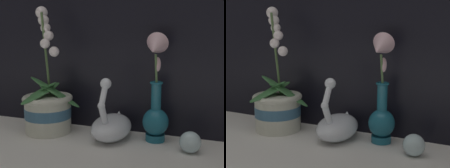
% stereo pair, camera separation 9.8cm
% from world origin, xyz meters
% --- Properties ---
extents(ground_plane, '(2.80, 2.80, 0.00)m').
position_xyz_m(ground_plane, '(0.00, 0.00, 0.00)').
color(ground_plane, silver).
extents(orchid_potted_plant, '(0.22, 0.21, 0.43)m').
position_xyz_m(orchid_potted_plant, '(-0.22, 0.10, 0.09)').
color(orchid_potted_plant, beige).
rests_on(orchid_potted_plant, ground_plane).
extents(swan_figurine, '(0.12, 0.20, 0.21)m').
position_xyz_m(swan_figurine, '(0.01, 0.10, 0.05)').
color(swan_figurine, silver).
rests_on(swan_figurine, ground_plane).
extents(blue_vase, '(0.08, 0.12, 0.34)m').
position_xyz_m(blue_vase, '(0.15, 0.13, 0.14)').
color(blue_vase, '#195B75').
rests_on(blue_vase, ground_plane).
extents(glass_sphere, '(0.06, 0.06, 0.06)m').
position_xyz_m(glass_sphere, '(0.27, 0.08, 0.03)').
color(glass_sphere, silver).
rests_on(glass_sphere, ground_plane).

